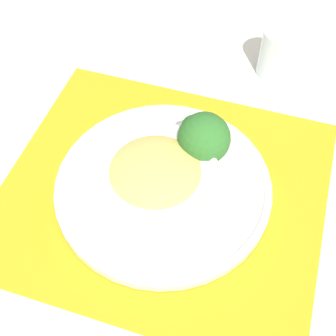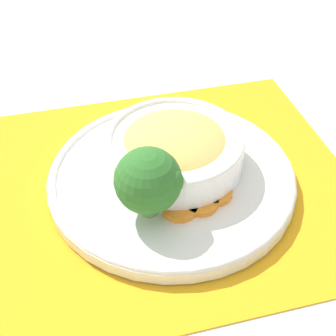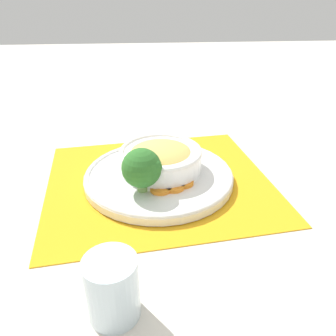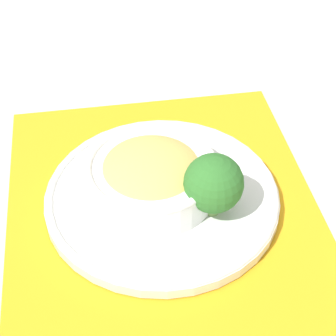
# 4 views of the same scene
# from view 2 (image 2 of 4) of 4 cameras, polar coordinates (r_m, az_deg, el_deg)

# --- Properties ---
(ground_plane) EXTENTS (4.00, 4.00, 0.00)m
(ground_plane) POSITION_cam_2_polar(r_m,az_deg,el_deg) (0.63, 0.44, -1.97)
(ground_plane) COLOR beige
(placemat) EXTENTS (0.52, 0.48, 0.00)m
(placemat) POSITION_cam_2_polar(r_m,az_deg,el_deg) (0.62, 0.44, -1.84)
(placemat) COLOR orange
(placemat) RESTS_ON ground_plane
(plate) EXTENTS (0.32, 0.32, 0.02)m
(plate) POSITION_cam_2_polar(r_m,az_deg,el_deg) (0.62, 0.45, -0.94)
(plate) COLOR white
(plate) RESTS_ON placemat
(bowl) EXTENTS (0.18, 0.18, 0.06)m
(bowl) POSITION_cam_2_polar(r_m,az_deg,el_deg) (0.60, 0.79, 2.47)
(bowl) COLOR white
(bowl) RESTS_ON plate
(broccoli_floret) EXTENTS (0.08, 0.08, 0.09)m
(broccoli_floret) POSITION_cam_2_polar(r_m,az_deg,el_deg) (0.53, -2.39, -1.57)
(broccoli_floret) COLOR #759E51
(broccoli_floret) RESTS_ON plate
(carrot_slice_near) EXTENTS (0.04, 0.04, 0.01)m
(carrot_slice_near) POSITION_cam_2_polar(r_m,az_deg,el_deg) (0.56, 1.64, -4.82)
(carrot_slice_near) COLOR orange
(carrot_slice_near) RESTS_ON plate
(carrot_slice_middle) EXTENTS (0.04, 0.04, 0.01)m
(carrot_slice_middle) POSITION_cam_2_polar(r_m,az_deg,el_deg) (0.57, 3.97, -4.17)
(carrot_slice_middle) COLOR orange
(carrot_slice_middle) RESTS_ON plate
(carrot_slice_far) EXTENTS (0.04, 0.04, 0.01)m
(carrot_slice_far) POSITION_cam_2_polar(r_m,az_deg,el_deg) (0.58, 5.70, -2.97)
(carrot_slice_far) COLOR orange
(carrot_slice_far) RESTS_ON plate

